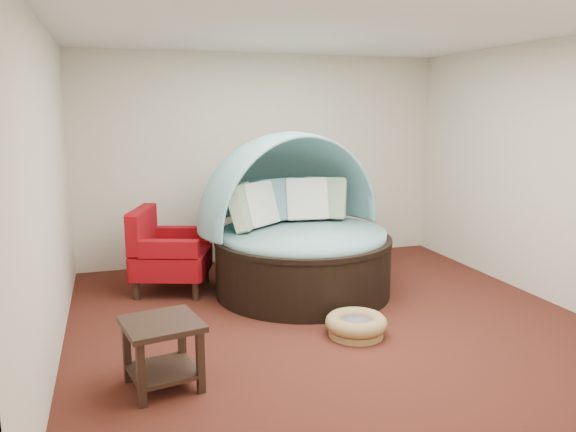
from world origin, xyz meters
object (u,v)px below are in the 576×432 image
object	(u,v)px
canopy_daybed	(297,218)
pet_basket	(356,325)
red_armchair	(166,253)
side_table	(162,345)

from	to	relation	value
canopy_daybed	pet_basket	xyz separation A→B (m)	(0.10, -1.45, -0.74)
canopy_daybed	red_armchair	world-z (taller)	canopy_daybed
pet_basket	side_table	bearing A→B (deg)	-165.70
canopy_daybed	red_armchair	size ratio (longest dim) A/B	2.40
side_table	pet_basket	bearing A→B (deg)	14.30
pet_basket	side_table	xyz separation A→B (m)	(-1.80, -0.46, 0.23)
pet_basket	side_table	distance (m)	1.87
red_armchair	side_table	distance (m)	2.36
canopy_daybed	side_table	size ratio (longest dim) A/B	3.92
pet_basket	red_armchair	xyz separation A→B (m)	(-1.54, 1.88, 0.34)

